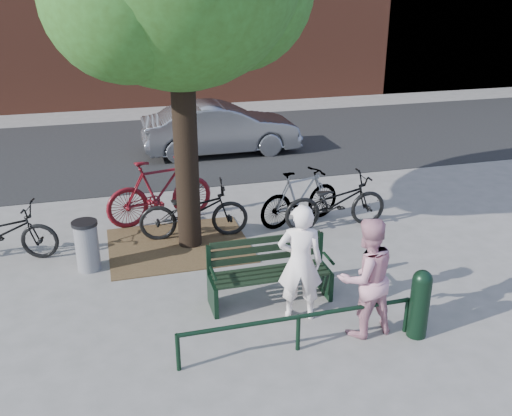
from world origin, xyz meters
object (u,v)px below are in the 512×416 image
object	(u,v)px
bollard	(420,301)
person_right	(366,277)
litter_bin	(87,245)
bicycle_c	(194,211)
parked_car	(221,128)
person_left	(300,263)
park_bench	(269,269)

from	to	relation	value
bollard	person_right	bearing A→B (deg)	157.59
litter_bin	bicycle_c	xyz separation A→B (m)	(1.84, 0.75, 0.09)
bollard	parked_car	size ratio (longest dim) A/B	0.23
litter_bin	bicycle_c	distance (m)	1.99
person_left	bollard	world-z (taller)	person_left
park_bench	person_left	xyz separation A→B (m)	(0.27, -0.56, 0.35)
person_left	parked_car	distance (m)	8.08
person_left	person_right	world-z (taller)	person_left
litter_bin	person_left	bearing A→B (deg)	-38.43
person_left	person_right	size ratio (longest dim) A/B	1.02
litter_bin	parked_car	distance (m)	6.79
parked_car	bicycle_c	bearing A→B (deg)	163.18
person_left	bollard	xyz separation A→B (m)	(1.33, -0.84, -0.32)
litter_bin	bicycle_c	bearing A→B (deg)	22.08
person_left	litter_bin	distance (m)	3.57
bollard	litter_bin	xyz separation A→B (m)	(-4.11, 3.05, -0.09)
bollard	litter_bin	bearing A→B (deg)	143.48
bicycle_c	parked_car	world-z (taller)	parked_car
park_bench	bollard	xyz separation A→B (m)	(1.60, -1.40, 0.03)
park_bench	bicycle_c	xyz separation A→B (m)	(-0.67, 2.40, 0.03)
park_bench	litter_bin	bearing A→B (deg)	146.74
person_left	person_right	distance (m)	0.89
park_bench	parked_car	size ratio (longest dim) A/B	0.42
person_right	parked_car	distance (m)	8.62
parked_car	park_bench	bearing A→B (deg)	173.55
person_left	bicycle_c	size ratio (longest dim) A/B	0.86
person_right	bollard	bearing A→B (deg)	151.45
person_right	bicycle_c	xyz separation A→B (m)	(-1.62, 3.52, -0.30)
person_right	bicycle_c	world-z (taller)	person_right
park_bench	bicycle_c	size ratio (longest dim) A/B	0.90
bollard	person_left	bearing A→B (deg)	147.79
bollard	bicycle_c	bearing A→B (deg)	120.91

